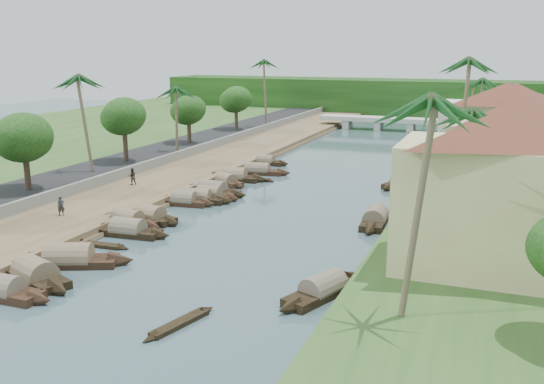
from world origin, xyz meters
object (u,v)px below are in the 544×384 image
(building_near, at_px, (499,189))
(sampan_1, at_px, (36,276))
(bridge, at_px, (395,121))
(sampan_0, at_px, (1,291))
(person_near, at_px, (61,206))

(building_near, xyz_separation_m, sampan_1, (-27.74, -9.91, -5.96))
(building_near, bearing_deg, sampan_1, -160.34)
(bridge, bearing_deg, sampan_1, -95.95)
(sampan_0, bearing_deg, bridge, 84.22)
(sampan_0, distance_m, person_near, 15.94)
(bridge, bearing_deg, building_near, -75.61)
(bridge, relative_size, sampan_0, 3.58)
(building_near, relative_size, sampan_0, 1.90)
(person_near, bearing_deg, sampan_0, -114.06)
(bridge, height_order, person_near, person_near)
(building_near, bearing_deg, bridge, 104.39)
(building_near, xyz_separation_m, person_near, (-35.09, 1.51, -4.74))
(building_near, bearing_deg, sampan_0, -155.60)
(person_near, bearing_deg, sampan_1, -108.06)
(sampan_0, xyz_separation_m, sampan_1, (0.20, 2.76, 0.01))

